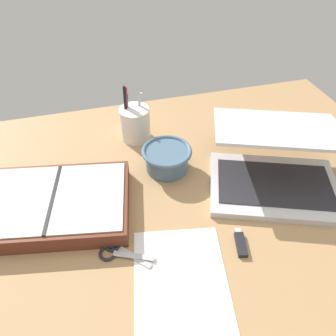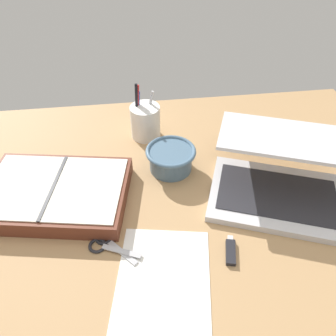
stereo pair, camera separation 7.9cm
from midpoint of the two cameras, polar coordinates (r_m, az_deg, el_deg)
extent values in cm
cube|color=tan|center=(80.51, -2.91, -7.57)|extent=(140.00, 100.00, 2.00)
cube|color=silver|center=(86.43, 15.47, -3.25)|extent=(37.84, 32.07, 1.80)
cube|color=#232328|center=(85.73, 15.59, -2.77)|extent=(32.04, 24.92, 0.24)
cube|color=silver|center=(85.86, 16.29, 6.54)|extent=(37.75, 31.84, 4.95)
cube|color=silver|center=(85.53, 16.31, 6.31)|extent=(34.55, 28.81, 4.07)
cylinder|color=slate|center=(87.87, -2.79, 1.34)|extent=(11.39, 11.39, 5.94)
torus|color=slate|center=(85.96, -2.85, 2.83)|extent=(13.40, 13.40, 1.07)
cylinder|color=white|center=(98.51, -8.07, 7.55)|extent=(8.83, 8.83, 10.05)
cylinder|color=black|center=(96.90, -9.72, 9.41)|extent=(1.44, 2.78, 15.66)
cylinder|color=#233899|center=(98.17, -9.50, 8.97)|extent=(2.08, 2.65, 12.97)
cylinder|color=#B21E1E|center=(97.44, -9.62, 9.40)|extent=(2.11, 3.18, 14.98)
cylinder|color=#B7B7BC|center=(98.81, -7.60, 9.60)|extent=(3.18, 2.46, 13.38)
cube|color=brown|center=(83.36, -21.68, -6.05)|extent=(38.15, 29.54, 4.29)
cube|color=silver|center=(84.82, -27.41, -5.10)|extent=(19.60, 24.11, 0.30)
cube|color=silver|center=(79.49, -16.39, -4.79)|extent=(19.60, 24.11, 0.30)
cube|color=black|center=(81.68, -22.11, -4.90)|extent=(4.71, 21.36, 0.30)
cube|color=#B7B7BC|center=(71.82, -9.26, -15.06)|extent=(8.55, 4.67, 0.30)
cube|color=#B7B7BC|center=(72.07, -9.23, -15.19)|extent=(6.81, 7.35, 0.30)
torus|color=#232328|center=(73.61, -13.61, -14.39)|extent=(3.90, 3.90, 0.70)
torus|color=#232328|center=(74.62, -12.66, -13.02)|extent=(3.90, 3.90, 0.70)
cube|color=white|center=(67.64, -1.12, -20.92)|extent=(23.55, 32.20, 0.16)
cube|color=black|center=(73.60, 9.51, -13.18)|extent=(3.42, 6.31, 1.00)
cube|color=silver|center=(75.65, 9.13, -10.94)|extent=(1.46, 1.46, 0.60)
camera|label=1|loc=(0.04, -92.87, -2.60)|focal=35.00mm
camera|label=2|loc=(0.04, 87.13, 2.60)|focal=35.00mm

